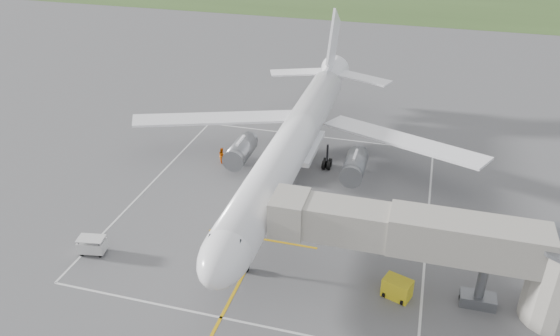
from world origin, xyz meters
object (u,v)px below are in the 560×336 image
(jet_bridge, at_px, (455,248))
(ramp_worker_wing, at_px, (222,155))
(airliner, at_px, (293,143))
(gpu_unit, at_px, (397,288))
(baggage_cart, at_px, (92,245))

(jet_bridge, distance_m, ramp_worker_wing, 29.35)
(airliner, xyz_separation_m, gpu_unit, (12.09, -14.98, -3.62))
(jet_bridge, height_order, ramp_worker_wing, jet_bridge)
(baggage_cart, relative_size, ramp_worker_wing, 1.36)
(airliner, bearing_deg, baggage_cart, -128.66)
(airliner, xyz_separation_m, baggage_cart, (-13.22, -16.52, -3.60))
(jet_bridge, relative_size, baggage_cart, 9.67)
(airliner, height_order, baggage_cart, airliner)
(airliner, relative_size, ramp_worker_wing, 26.35)
(airliner, distance_m, baggage_cart, 21.46)
(gpu_unit, distance_m, ramp_worker_wing, 26.59)
(baggage_cart, bearing_deg, gpu_unit, -6.38)
(airliner, height_order, ramp_worker_wing, airliner)
(jet_bridge, relative_size, ramp_worker_wing, 13.19)
(gpu_unit, bearing_deg, baggage_cart, -157.20)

